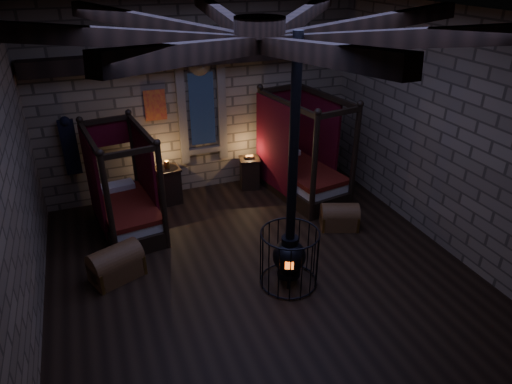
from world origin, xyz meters
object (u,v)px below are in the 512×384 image
object	(u,v)px
bed_right	(301,171)
bed_left	(126,206)
trunk_right	(339,217)
stove	(289,252)
trunk_left	(116,264)

from	to	relation	value
bed_right	bed_left	bearing A→B (deg)	172.83
bed_right	trunk_right	bearing A→B (deg)	-97.20
bed_right	trunk_right	world-z (taller)	bed_right
bed_right	stove	bearing A→B (deg)	-128.88
bed_right	stove	distance (m)	3.30
trunk_right	bed_right	bearing A→B (deg)	113.17
bed_left	trunk_right	size ratio (longest dim) A/B	2.47
bed_right	trunk_left	bearing A→B (deg)	-167.82
bed_right	trunk_left	world-z (taller)	bed_right
trunk_right	stove	size ratio (longest dim) A/B	0.21
bed_left	bed_right	bearing A→B (deg)	-4.94
bed_left	trunk_left	distance (m)	1.61
trunk_right	stove	bearing A→B (deg)	-123.05
bed_left	stove	distance (m)	3.55
bed_left	bed_right	xyz separation A→B (m)	(3.89, 0.17, 0.05)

